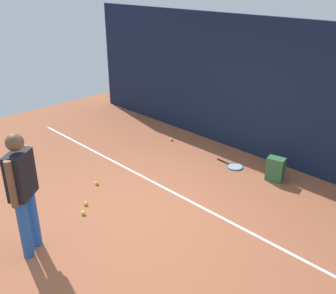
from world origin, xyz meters
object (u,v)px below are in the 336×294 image
object	(u,v)px
backpack	(275,169)
tennis_ball_near_player	(171,139)
tennis_racket	(234,166)
tennis_ball_mid_court	(86,203)
tennis_ball_far_left	(97,183)
tennis_player	(23,188)
tennis_ball_by_fence	(83,213)

from	to	relation	value
backpack	tennis_ball_near_player	world-z (taller)	backpack
tennis_ball_near_player	tennis_racket	bearing A→B (deg)	-1.21
tennis_ball_mid_court	tennis_racket	bearing A→B (deg)	73.26
tennis_ball_near_player	tennis_ball_far_left	bearing A→B (deg)	-78.52
tennis_player	tennis_ball_near_player	world-z (taller)	tennis_player
tennis_racket	tennis_ball_mid_court	size ratio (longest dim) A/B	9.41
tennis_ball_by_fence	tennis_ball_far_left	world-z (taller)	same
tennis_racket	tennis_ball_by_fence	bearing A→B (deg)	-98.93
tennis_racket	tennis_ball_far_left	world-z (taller)	tennis_ball_far_left
tennis_ball_far_left	tennis_player	bearing A→B (deg)	-61.98
tennis_ball_near_player	tennis_ball_far_left	world-z (taller)	same
tennis_ball_far_left	backpack	bearing A→B (deg)	48.94
backpack	tennis_player	bearing A→B (deg)	60.85
tennis_racket	tennis_ball_by_fence	distance (m)	3.08
tennis_ball_near_player	tennis_ball_by_fence	xyz separation A→B (m)	(1.11, -3.04, 0.00)
tennis_ball_mid_court	tennis_ball_far_left	xyz separation A→B (m)	(-0.43, 0.51, 0.00)
tennis_ball_near_player	tennis_ball_mid_court	bearing A→B (deg)	-72.44
tennis_racket	tennis_ball_far_left	size ratio (longest dim) A/B	9.41
backpack	tennis_ball_by_fence	xyz separation A→B (m)	(-1.47, -3.12, -0.18)
tennis_player	tennis_ball_by_fence	bearing A→B (deg)	156.35
tennis_ball_mid_court	backpack	bearing A→B (deg)	60.20
backpack	tennis_ball_far_left	xyz separation A→B (m)	(-2.11, -2.42, -0.18)
tennis_ball_by_fence	tennis_ball_mid_court	world-z (taller)	same
tennis_player	tennis_ball_near_player	xyz separation A→B (m)	(-1.35, 3.99, -0.93)
tennis_player	tennis_ball_near_player	size ratio (longest dim) A/B	25.76
backpack	tennis_ball_near_player	bearing A→B (deg)	-10.64
tennis_racket	tennis_ball_far_left	xyz separation A→B (m)	(-1.28, -2.31, 0.02)
tennis_player	tennis_ball_far_left	size ratio (longest dim) A/B	25.76
tennis_ball_mid_court	tennis_ball_far_left	world-z (taller)	same
tennis_ball_near_player	backpack	bearing A→B (deg)	1.58
backpack	tennis_ball_by_fence	size ratio (longest dim) A/B	6.67
backpack	tennis_ball_mid_court	size ratio (longest dim) A/B	6.67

